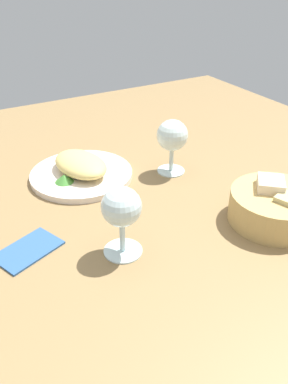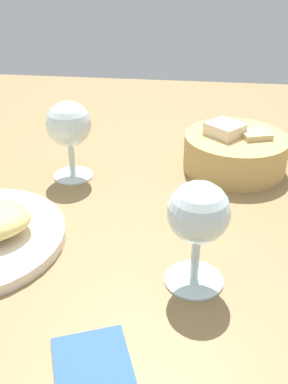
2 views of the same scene
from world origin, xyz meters
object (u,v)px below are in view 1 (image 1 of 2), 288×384
at_px(plate, 82,175).
at_px(wine_glass_near, 122,211).
at_px(bread_basket, 275,206).
at_px(folded_napkin, 28,249).
at_px(wine_glass_far, 172,138).

xyz_separation_m(plate, wine_glass_near, (0.28, -0.04, 0.08)).
height_order(bread_basket, folded_napkin, bread_basket).
bearing_deg(plate, bread_basket, 36.98).
relative_size(plate, folded_napkin, 2.13).
xyz_separation_m(bread_basket, wine_glass_far, (-0.27, -0.06, 0.05)).
distance_m(bread_basket, wine_glass_near, 0.31).
relative_size(bread_basket, folded_napkin, 1.57).
bearing_deg(folded_napkin, wine_glass_near, -51.96).
relative_size(wine_glass_near, folded_napkin, 1.16).
height_order(plate, wine_glass_near, wine_glass_near).
height_order(bread_basket, wine_glass_near, wine_glass_near).
height_order(plate, folded_napkin, plate).
height_order(wine_glass_near, folded_napkin, wine_glass_near).
bearing_deg(bread_basket, plate, -143.02).
xyz_separation_m(bread_basket, folded_napkin, (-0.14, -0.44, -0.03)).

